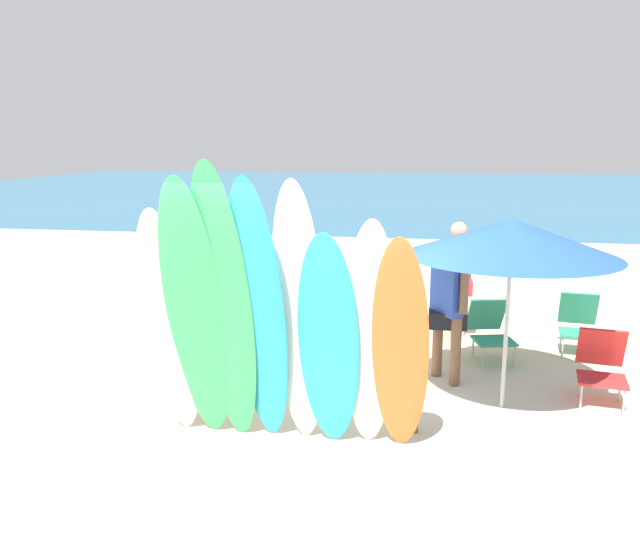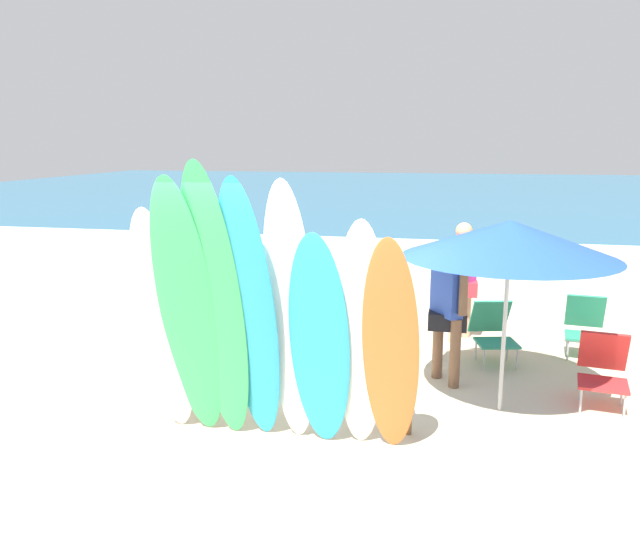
# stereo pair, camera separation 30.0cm
# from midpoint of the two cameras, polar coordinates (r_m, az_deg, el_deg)

# --- Properties ---
(ground) EXTENTS (60.00, 60.00, 0.00)m
(ground) POSITION_cam_midpoint_polar(r_m,az_deg,el_deg) (20.10, 5.47, 3.56)
(ground) COLOR beige
(ocean_water) EXTENTS (60.00, 40.00, 0.02)m
(ocean_water) POSITION_cam_midpoint_polar(r_m,az_deg,el_deg) (38.81, 7.50, 7.44)
(ocean_water) COLOR teal
(ocean_water) RESTS_ON ground
(surfboard_rack) EXTENTS (2.53, 0.07, 0.60)m
(surfboard_rack) POSITION_cam_midpoint_polar(r_m,az_deg,el_deg) (6.46, -3.60, -9.76)
(surfboard_rack) COLOR brown
(surfboard_rack) RESTS_ON ground
(surfboard_white_0) EXTENTS (0.55, 0.65, 2.29)m
(surfboard_white_0) POSITION_cam_midpoint_polar(r_m,az_deg,el_deg) (6.09, -14.87, -4.75)
(surfboard_white_0) COLOR white
(surfboard_white_0) RESTS_ON ground
(surfboard_green_1) EXTENTS (0.61, 0.80, 2.58)m
(surfboard_green_1) POSITION_cam_midpoint_polar(r_m,az_deg,el_deg) (5.86, -12.60, -3.80)
(surfboard_green_1) COLOR #38B266
(surfboard_green_1) RESTS_ON ground
(surfboard_green_2) EXTENTS (0.58, 0.78, 2.70)m
(surfboard_green_2) POSITION_cam_midpoint_polar(r_m,az_deg,el_deg) (5.74, -10.10, -3.38)
(surfboard_green_2) COLOR #38B266
(surfboard_green_2) RESTS_ON ground
(surfboard_teal_3) EXTENTS (0.56, 0.79, 2.57)m
(surfboard_teal_3) POSITION_cam_midpoint_polar(r_m,az_deg,el_deg) (5.70, -7.07, -4.07)
(surfboard_teal_3) COLOR #289EC6
(surfboard_teal_3) RESTS_ON ground
(surfboard_white_4) EXTENTS (0.53, 0.55, 2.54)m
(surfboard_white_4) POSITION_cam_midpoint_polar(r_m,az_deg,el_deg) (5.74, -3.43, -4.07)
(surfboard_white_4) COLOR white
(surfboard_white_4) RESTS_ON ground
(surfboard_teal_5) EXTENTS (0.61, 0.56, 2.10)m
(surfboard_teal_5) POSITION_cam_midpoint_polar(r_m,az_deg,el_deg) (5.71, -0.72, -6.47)
(surfboard_teal_5) COLOR #289EC6
(surfboard_teal_5) RESTS_ON ground
(surfboard_white_6) EXTENTS (0.52, 0.56, 2.21)m
(surfboard_white_6) POSITION_cam_midpoint_polar(r_m,az_deg,el_deg) (5.68, 3.05, -5.95)
(surfboard_white_6) COLOR white
(surfboard_white_6) RESTS_ON ground
(surfboard_orange_7) EXTENTS (0.55, 0.62, 2.08)m
(surfboard_orange_7) POSITION_cam_midpoint_polar(r_m,az_deg,el_deg) (5.62, 5.75, -6.88)
(surfboard_orange_7) COLOR orange
(surfboard_orange_7) RESTS_ON ground
(beachgoer_by_water) EXTENTS (0.45, 0.54, 1.71)m
(beachgoer_by_water) POSITION_cam_midpoint_polar(r_m,az_deg,el_deg) (7.55, 10.42, -2.60)
(beachgoer_by_water) COLOR brown
(beachgoer_by_water) RESTS_ON ground
(beachgoer_near_rack) EXTENTS (0.45, 0.57, 1.72)m
(beachgoer_near_rack) POSITION_cam_midpoint_polar(r_m,az_deg,el_deg) (9.24, 11.39, 0.00)
(beachgoer_near_rack) COLOR tan
(beachgoer_near_rack) RESTS_ON ground
(beach_chair_red) EXTENTS (0.61, 0.80, 0.80)m
(beach_chair_red) POSITION_cam_midpoint_polar(r_m,az_deg,el_deg) (7.66, 23.08, -7.57)
(beach_chair_red) COLOR #B7B7BC
(beach_chair_red) RESTS_ON ground
(beach_chair_blue) EXTENTS (0.65, 0.82, 0.80)m
(beach_chair_blue) POSITION_cam_midpoint_polar(r_m,az_deg,el_deg) (8.62, 14.12, -4.86)
(beach_chair_blue) COLOR #B7B7BC
(beach_chair_blue) RESTS_ON ground
(beach_chair_striped) EXTENTS (0.59, 0.78, 0.80)m
(beach_chair_striped) POSITION_cam_midpoint_polar(r_m,az_deg,el_deg) (9.30, 21.50, -4.10)
(beach_chair_striped) COLOR #B7B7BC
(beach_chair_striped) RESTS_ON ground
(beach_umbrella) EXTENTS (2.20, 2.20, 2.05)m
(beach_umbrella) POSITION_cam_midpoint_polar(r_m,az_deg,el_deg) (6.74, 15.76, 2.97)
(beach_umbrella) COLOR silver
(beach_umbrella) RESTS_ON ground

